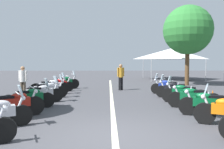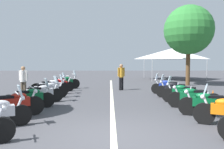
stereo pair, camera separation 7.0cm
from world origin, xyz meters
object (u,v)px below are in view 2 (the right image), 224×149
Objects in this scene: motorcycle_right_row_4 at (184,93)px; motorcycle_left_row_7 at (59,84)px; motorcycle_left_row_6 at (51,86)px; motorcycle_right_row_2 at (208,103)px; motorcycle_left_row_2 at (14,104)px; roadside_tree_1 at (189,30)px; motorcycle_left_row_3 at (29,97)px; motorcycle_left_row_4 at (41,93)px; bystander_3 at (121,75)px; motorcycle_right_row_3 at (194,97)px; motorcycle_left_row_8 at (65,82)px; event_tent at (172,54)px; motorcycle_right_row_6 at (168,86)px; motorcycle_left_row_5 at (47,89)px; traffic_cone_0 at (213,97)px; bystander_1 at (23,79)px; motorcycle_right_row_5 at (175,89)px.

motorcycle_left_row_7 is at bearing -4.10° from motorcycle_right_row_4.
motorcycle_left_row_6 is 8.48m from motorcycle_right_row_2.
roadside_tree_1 is (10.22, -9.29, 3.81)m from motorcycle_left_row_2.
motorcycle_left_row_4 is (1.25, -0.08, 0.00)m from motorcycle_left_row_3.
bystander_3 reaches higher than motorcycle_left_row_6.
motorcycle_left_row_2 is 6.54m from motorcycle_left_row_7.
motorcycle_right_row_2 is at bearing 164.98° from roadside_tree_1.
motorcycle_left_row_2 reaches higher than motorcycle_right_row_3.
motorcycle_left_row_3 is 1.12× the size of bystander_3.
motorcycle_right_row_2 is 1.02× the size of motorcycle_right_row_4.
event_tent reaches higher than motorcycle_left_row_8.
motorcycle_right_row_6 is at bearing -9.04° from motorcycle_left_row_4.
motorcycle_right_row_6 is at bearing -12.87° from motorcycle_left_row_5.
event_tent reaches higher than motorcycle_right_row_3.
motorcycle_left_row_7 is at bearing 62.90° from motorcycle_left_row_3.
traffic_cone_0 is 8.76m from roadside_tree_1.
event_tent is at bearing 16.73° from motorcycle_left_row_8.
traffic_cone_0 is 0.38× the size of bystander_1.
motorcycle_left_row_2 is 18.84m from event_tent.
event_tent is at bearing -79.81° from motorcycle_right_row_2.
event_tent reaches higher than motorcycle_left_row_5.
bystander_3 is at bearing -33.09° from motorcycle_left_row_8.
motorcycle_right_row_3 is at bearing -20.16° from motorcycle_left_row_2.
roadside_tree_1 is at bearing 7.88° from motorcycle_left_row_4.
motorcycle_left_row_4 is at bearing 47.44° from motorcycle_right_row_6.
motorcycle_left_row_5 is 0.36× the size of event_tent.
motorcycle_left_row_3 is at bearing 146.72° from event_tent.
event_tent is (10.73, -3.14, 2.19)m from motorcycle_right_row_6.
motorcycle_left_row_7 is at bearing -23.85° from motorcycle_right_row_2.
event_tent reaches higher than motorcycle_left_row_7.
roadside_tree_1 is at bearing -86.78° from motorcycle_right_row_3.
motorcycle_right_row_6 is (3.91, -6.47, -0.00)m from motorcycle_left_row_3.
motorcycle_left_row_3 is 6.67m from motorcycle_right_row_2.
motorcycle_left_row_2 is 8.40m from motorcycle_right_row_6.
motorcycle_right_row_4 is (-2.75, -6.63, -0.01)m from motorcycle_left_row_6.
traffic_cone_0 is (-2.73, -7.95, -0.19)m from motorcycle_left_row_6.
motorcycle_right_row_4 is (-5.35, -6.37, -0.01)m from motorcycle_left_row_8.
motorcycle_right_row_4 is 1.01× the size of motorcycle_right_row_5.
motorcycle_right_row_5 is 0.30× the size of roadside_tree_1.
roadside_tree_1 is (4.91, -2.78, 3.82)m from motorcycle_right_row_6.
motorcycle_right_row_4 is at bearing -64.04° from motorcycle_left_row_8.
motorcycle_left_row_2 is 1.40m from motorcycle_left_row_3.
motorcycle_left_row_7 is at bearing 58.45° from motorcycle_left_row_6.
roadside_tree_1 is (7.66, -1.44, 3.99)m from traffic_cone_0.
event_tent reaches higher than motorcycle_left_row_4.
motorcycle_right_row_3 is at bearing 172.24° from bystander_3.
motorcycle_right_row_3 is at bearing -68.59° from motorcycle_right_row_2.
motorcycle_left_row_2 is at bearing 21.47° from motorcycle_right_row_2.
motorcycle_right_row_3 is 3.93m from motorcycle_right_row_6.
motorcycle_left_row_3 is at bearing -112.84° from motorcycle_left_row_6.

